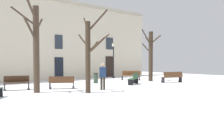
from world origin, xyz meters
TOP-DOWN VIEW (x-y plane):
  - ground_plane at (0.00, 0.00)m, footprint 37.59×37.59m
  - building_facade at (-0.00, 9.75)m, footprint 23.50×0.60m
  - tree_foreground at (-5.78, 2.06)m, footprint 2.02×1.33m
  - tree_center at (-3.46, -0.03)m, footprint 1.35×2.24m
  - tree_left_of_center at (5.39, 2.76)m, footprint 2.11×1.59m
  - streetlamp at (5.29, 7.78)m, footprint 0.30×0.30m
  - litter_bin at (0.44, 4.50)m, footprint 0.40×0.40m
  - bench_near_center_tree at (-3.72, 2.74)m, footprint 1.66×1.29m
  - bench_far_corner at (5.75, 0.65)m, footprint 1.95×1.09m
  - bench_near_lamp at (2.12, 1.70)m, footprint 1.69×1.24m
  - bench_facing_shops at (-6.20, 4.06)m, footprint 1.63×0.95m
  - bench_back_to_back_left at (4.93, 4.80)m, footprint 1.51×1.74m
  - person_near_bench at (-1.98, 0.52)m, footprint 0.40×0.44m

SIDE VIEW (x-z plane):
  - ground_plane at x=0.00m, z-range 0.00..0.00m
  - litter_bin at x=0.44m, z-range 0.00..0.86m
  - bench_near_center_tree at x=-3.72m, z-range 0.01..0.87m
  - bench_back_to_back_left at x=4.93m, z-range 0.01..0.91m
  - bench_near_lamp at x=2.12m, z-range 0.01..0.93m
  - bench_facing_shops at x=-6.20m, z-range 0.01..0.93m
  - bench_far_corner at x=5.75m, z-range 0.02..0.95m
  - person_near_bench at x=-1.98m, z-range 0.10..1.83m
  - tree_center at x=-3.46m, z-range -0.17..4.79m
  - streetlamp at x=5.29m, z-range 0.43..4.23m
  - tree_left_of_center at x=5.39m, z-range 0.07..4.76m
  - tree_foreground at x=-5.78m, z-range 0.01..5.49m
  - building_facade at x=0.00m, z-range 0.06..7.96m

